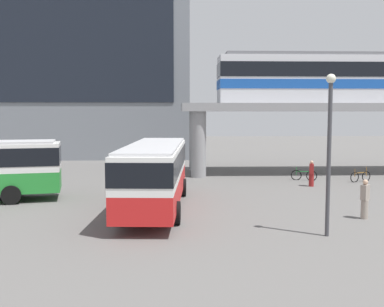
{
  "coord_description": "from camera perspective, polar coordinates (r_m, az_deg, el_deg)",
  "views": [
    {
      "loc": [
        0.91,
        -19.91,
        4.77
      ],
      "look_at": [
        1.96,
        8.36,
        2.2
      ],
      "focal_mm": 42.81,
      "sensor_mm": 36.0,
      "label": 1
    }
  ],
  "objects": [
    {
      "name": "bicycle_brown",
      "position": [
        33.45,
        20.25,
        -2.71
      ],
      "size": [
        1.68,
        0.74,
        1.04
      ],
      "color": "black",
      "rests_on": "ground_plane"
    },
    {
      "name": "pedestrian_waiting_near_stop",
      "position": [
        30.37,
        14.66,
        -2.52
      ],
      "size": [
        0.35,
        0.45,
        1.67
      ],
      "color": "maroon",
      "rests_on": "ground_plane"
    },
    {
      "name": "station_building",
      "position": [
        53.69,
        -17.78,
        11.15
      ],
      "size": [
        31.29,
        12.72,
        21.14
      ],
      "color": "slate",
      "rests_on": "ground_plane"
    },
    {
      "name": "pedestrian_walking_across",
      "position": [
        21.93,
        20.73,
        -5.47
      ],
      "size": [
        0.47,
        0.46,
        1.78
      ],
      "color": "gray",
      "rests_on": "ground_plane"
    },
    {
      "name": "bus_main",
      "position": [
        22.46,
        -4.63,
        -1.94
      ],
      "size": [
        3.24,
        11.17,
        3.22
      ],
      "color": "red",
      "rests_on": "ground_plane"
    },
    {
      "name": "bicycle_green",
      "position": [
        32.98,
        13.77,
        -2.64
      ],
      "size": [
        1.7,
        0.67,
        1.04
      ],
      "color": "black",
      "rests_on": "ground_plane"
    },
    {
      "name": "train",
      "position": [
        38.68,
        21.83,
        8.71
      ],
      "size": [
        24.42,
        2.96,
        3.84
      ],
      "color": "silver",
      "rests_on": "elevated_platform"
    },
    {
      "name": "elevated_platform",
      "position": [
        38.54,
        21.51,
        4.6
      ],
      "size": [
        29.78,
        5.7,
        5.42
      ],
      "color": "gray",
      "rests_on": "ground_plane"
    },
    {
      "name": "lamp_post",
      "position": [
        18.09,
        16.74,
        1.46
      ],
      "size": [
        0.36,
        0.36,
        6.2
      ],
      "color": "#3F3F44",
      "rests_on": "ground_plane"
    },
    {
      "name": "ground_plane",
      "position": [
        30.3,
        -3.83,
        -3.88
      ],
      "size": [
        120.0,
        120.0,
        0.0
      ],
      "primitive_type": "plane",
      "color": "#605E5B"
    }
  ]
}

